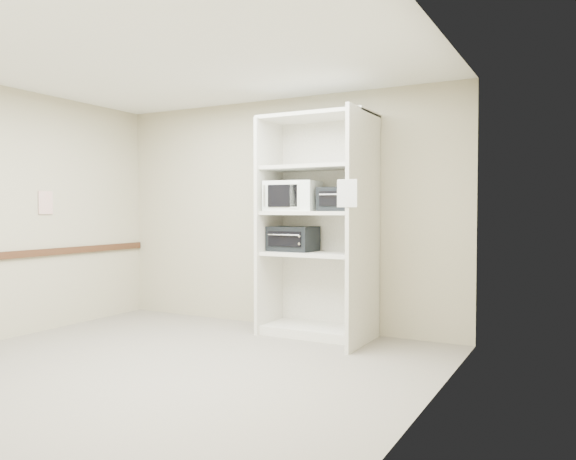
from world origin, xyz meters
The scene contains 12 objects.
floor centered at (0.00, 0.00, 0.00)m, with size 4.50×4.00×0.01m, color slate.
ceiling centered at (0.00, 0.00, 2.70)m, with size 4.50×4.00×0.01m, color white.
wall_back centered at (0.00, 2.00, 1.35)m, with size 4.50×0.02×2.70m, color tan.
wall_left centered at (-2.25, 0.00, 1.35)m, with size 0.02×4.00×2.70m, color tan.
wall_right centered at (2.25, 0.00, 1.35)m, with size 0.02×4.00×2.70m, color tan.
shelving_unit centered at (0.67, 1.70, 1.13)m, with size 1.24×0.92×2.42m.
microwave centered at (0.35, 1.65, 1.54)m, with size 0.56×0.42×0.33m, color white.
toaster_oven_upper centered at (0.90, 1.71, 1.50)m, with size 0.44×0.33×0.26m, color black.
toaster_oven_lower centered at (0.31, 1.73, 1.06)m, with size 0.50×0.38×0.28m, color black.
paper_sign centered at (1.22, 1.07, 1.54)m, with size 0.20×0.01×0.26m, color white.
chair_rail centered at (-2.23, 0.00, 0.90)m, with size 0.04×3.98×0.08m, color #3F2314.
wall_poster centered at (-2.24, 0.48, 1.47)m, with size 0.01×0.19×0.26m, color silver.
Camera 1 is at (3.23, -3.86, 1.38)m, focal length 35.00 mm.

